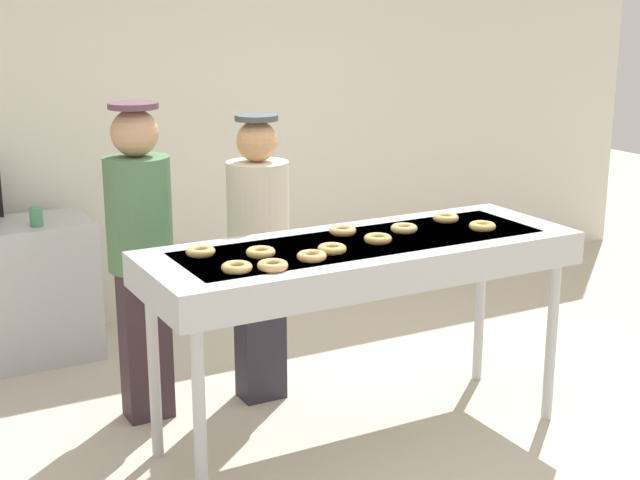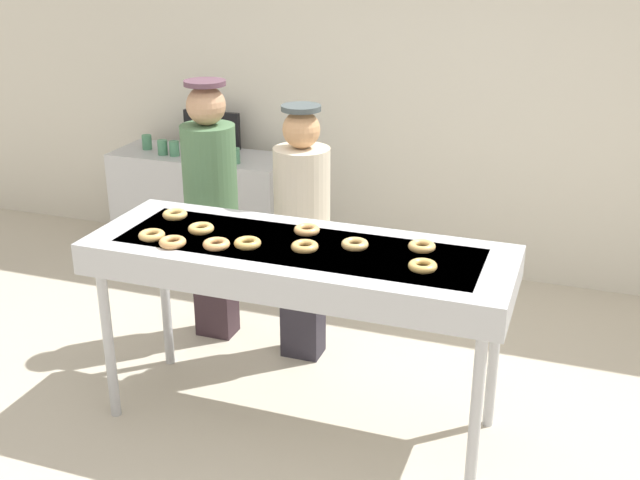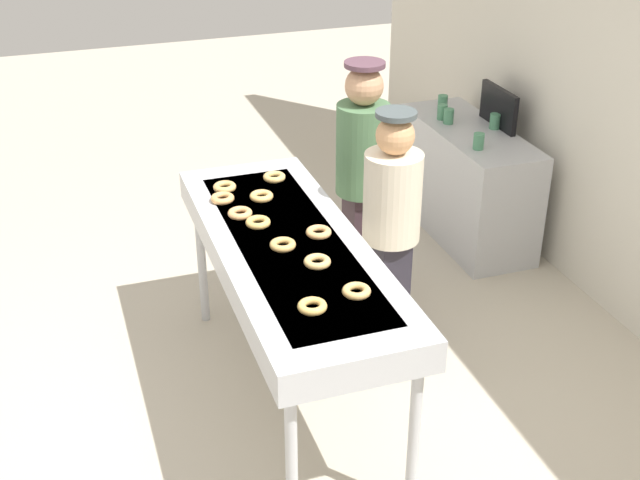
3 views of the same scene
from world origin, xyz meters
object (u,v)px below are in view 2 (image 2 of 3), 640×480
at_px(glazed_donut_9, 423,266).
at_px(paper_cup_3, 174,149).
at_px(worker_assistant, 211,196).
at_px(prep_counter, 203,206).
at_px(glazed_donut_7, 216,244).
at_px(paper_cup_1, 215,142).
at_px(glazed_donut_10, 201,229).
at_px(paper_cup_2, 235,156).
at_px(glazed_donut_0, 355,244).
at_px(glazed_donut_1, 152,235).
at_px(glazed_donut_4, 173,242).
at_px(glazed_donut_6, 305,246).
at_px(glazed_donut_3, 248,243).
at_px(glazed_donut_2, 422,246).
at_px(menu_display, 212,129).
at_px(paper_cup_4, 147,142).
at_px(fryer_conveyor, 298,261).
at_px(worker_baker, 302,221).
at_px(glazed_donut_8, 175,215).
at_px(paper_cup_0, 163,147).
at_px(glazed_donut_5, 307,230).

xyz_separation_m(glazed_donut_9, paper_cup_3, (-2.38, 1.88, -0.13)).
height_order(worker_assistant, prep_counter, worker_assistant).
distance_m(glazed_donut_7, paper_cup_1, 2.52).
height_order(glazed_donut_10, paper_cup_2, glazed_donut_10).
height_order(glazed_donut_0, worker_assistant, worker_assistant).
xyz_separation_m(worker_assistant, paper_cup_1, (-0.64, 1.32, -0.03)).
bearing_deg(paper_cup_2, glazed_donut_1, -76.80).
height_order(glazed_donut_4, glazed_donut_6, same).
distance_m(glazed_donut_3, worker_assistant, 1.08).
distance_m(glazed_donut_2, paper_cup_2, 2.41).
height_order(glazed_donut_1, menu_display, menu_display).
height_order(paper_cup_2, menu_display, menu_display).
distance_m(glazed_donut_4, glazed_donut_9, 1.25).
height_order(glazed_donut_9, paper_cup_4, glazed_donut_9).
distance_m(fryer_conveyor, glazed_donut_10, 0.55).
relative_size(glazed_donut_6, paper_cup_2, 1.17).
height_order(glazed_donut_7, paper_cup_3, glazed_donut_7).
bearing_deg(glazed_donut_3, paper_cup_1, 120.53).
height_order(glazed_donut_7, worker_baker, worker_baker).
distance_m(glazed_donut_7, glazed_donut_8, 0.52).
relative_size(prep_counter, paper_cup_4, 12.18).
distance_m(fryer_conveyor, worker_baker, 0.73).
bearing_deg(fryer_conveyor, paper_cup_0, 135.57).
height_order(glazed_donut_4, glazed_donut_10, same).
height_order(glazed_donut_1, paper_cup_2, glazed_donut_1).
bearing_deg(paper_cup_0, paper_cup_3, 1.56).
distance_m(worker_assistant, menu_display, 1.53).
bearing_deg(glazed_donut_10, worker_baker, 66.21).
bearing_deg(glazed_donut_5, glazed_donut_6, -72.05).
bearing_deg(prep_counter, glazed_donut_10, -61.94).
bearing_deg(glazed_donut_3, paper_cup_4, 132.00).
relative_size(glazed_donut_7, glazed_donut_10, 1.00).
xyz_separation_m(glazed_donut_3, paper_cup_4, (-1.80, 2.00, -0.13)).
height_order(glazed_donut_7, paper_cup_4, glazed_donut_7).
bearing_deg(glazed_donut_10, glazed_donut_7, -43.65).
height_order(glazed_donut_10, paper_cup_1, glazed_donut_10).
distance_m(glazed_donut_10, prep_counter, 2.24).
height_order(glazed_donut_3, glazed_donut_10, same).
relative_size(paper_cup_0, paper_cup_4, 1.00).
bearing_deg(menu_display, paper_cup_1, -46.57).
xyz_separation_m(glazed_donut_3, glazed_donut_10, (-0.31, 0.10, 0.00)).
bearing_deg(paper_cup_0, paper_cup_1, 41.87).
relative_size(glazed_donut_8, glazed_donut_9, 1.00).
relative_size(fryer_conveyor, glazed_donut_6, 15.91).
bearing_deg(glazed_donut_4, glazed_donut_9, 5.85).
height_order(glazed_donut_0, prep_counter, glazed_donut_0).
relative_size(glazed_donut_1, glazed_donut_9, 1.00).
bearing_deg(glazed_donut_10, paper_cup_4, 128.05).
bearing_deg(glazed_donut_3, worker_assistant, 127.00).
bearing_deg(prep_counter, paper_cup_0, -157.77).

